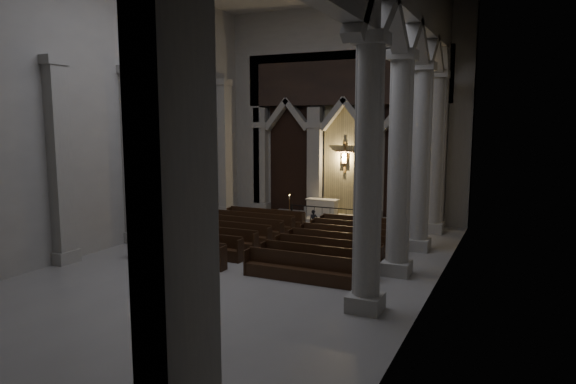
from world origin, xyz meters
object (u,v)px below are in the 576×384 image
object	(u,v)px
candle_stand_left	(289,213)
pews	(280,242)
candle_stand_right	(394,221)
altar	(322,207)
worshipper	(313,221)
altar_rail	(330,213)

from	to	relation	value
candle_stand_left	pews	xyz separation A→B (m)	(2.45, -6.29, -0.08)
candle_stand_right	candle_stand_left	bearing A→B (deg)	-176.38
altar	pews	distance (m)	7.84
pews	worshipper	world-z (taller)	worshipper
altar	candle_stand_left	world-z (taller)	candle_stand_left
altar	candle_stand_right	bearing A→B (deg)	-13.91
candle_stand_left	pews	bearing A→B (deg)	-68.69
candle_stand_left	pews	size ratio (longest dim) A/B	0.15
altar_rail	altar	bearing A→B (deg)	124.71
altar_rail	candle_stand_right	size ratio (longest dim) A/B	3.72
candle_stand_right	pews	size ratio (longest dim) A/B	0.13
altar_rail	candle_stand_left	size ratio (longest dim) A/B	3.21
candle_stand_left	candle_stand_right	xyz separation A→B (m)	(5.88, 0.37, -0.05)
altar	candle_stand_right	distance (m)	4.60
altar	candle_stand_left	xyz separation A→B (m)	(-1.43, -1.48, -0.23)
candle_stand_left	worshipper	size ratio (longest dim) A/B	1.30
pews	candle_stand_left	bearing A→B (deg)	111.31
altar	worshipper	size ratio (longest dim) A/B	1.65
candle_stand_left	worshipper	world-z (taller)	candle_stand_left
worshipper	altar	bearing A→B (deg)	83.82
altar_rail	worshipper	size ratio (longest dim) A/B	4.17
candle_stand_right	pews	world-z (taller)	candle_stand_right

